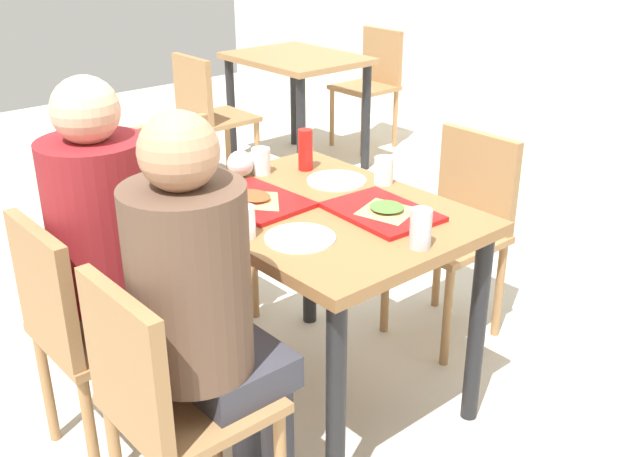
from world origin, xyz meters
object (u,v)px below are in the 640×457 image
plastic_cup_c (261,161)px  soda_can (421,229)px  paper_plate_near_edge (300,238)px  plastic_cup_b (244,222)px  chair_near_left (81,323)px  main_table (320,239)px  chair_near_right (164,398)px  pizza_slice_b (387,209)px  pizza_slice_a (253,197)px  plastic_cup_a (384,170)px  paper_plate_center (337,181)px  background_table (297,75)px  background_chair_far (372,78)px  background_chair_near (208,112)px  tray_red_near (256,201)px  chair_far_side (460,220)px  condiment_bottle (305,150)px  person_in_red (114,240)px  person_in_brown_jacket (203,300)px  tray_red_far (382,212)px  foil_bundle (240,164)px  chair_left_end (186,205)px

plastic_cup_c → soda_can: 0.84m
paper_plate_near_edge → plastic_cup_b: bearing=-137.4°
chair_near_left → main_table: bearing=71.8°
chair_near_right → pizza_slice_b: (-0.06, 0.89, 0.29)m
pizza_slice_a → plastic_cup_a: bearing=72.9°
paper_plate_center → pizza_slice_a: size_ratio=1.10×
background_table → main_table: bearing=-37.8°
soda_can → background_chair_far: soda_can is taller
chair_near_right → paper_plate_center: bearing=112.4°
pizza_slice_b → background_chair_far: size_ratio=0.27×
background_chair_far → background_chair_near: bearing=-90.0°
soda_can → plastic_cup_a: bearing=145.7°
plastic_cup_b → tray_red_near: bearing=136.2°
plastic_cup_b → background_table: 2.97m
tray_red_near → pizza_slice_a: bearing=-74.7°
chair_far_side → background_table: chair_far_side is taller
condiment_bottle → background_table: size_ratio=0.18×
paper_plate_near_edge → plastic_cup_b: plastic_cup_b is taller
main_table → person_in_red: person_in_red is taller
person_in_brown_jacket → tray_red_far: (-0.08, 0.75, 0.02)m
plastic_cup_a → condiment_bottle: 0.33m
paper_plate_near_edge → foil_bundle: (-0.59, 0.20, 0.05)m
chair_far_side → tray_red_far: bearing=-74.8°
chair_near_right → condiment_bottle: bearing=120.6°
pizza_slice_a → tray_red_near: bearing=105.3°
chair_near_right → chair_far_side: (-0.25, 1.55, 0.00)m
chair_far_side → main_table: bearing=-90.0°
plastic_cup_b → person_in_red: bearing=-132.9°
plastic_cup_c → person_in_red: bearing=-77.6°
chair_near_left → plastic_cup_c: plastic_cup_c is taller
paper_plate_center → plastic_cup_b: (0.18, -0.55, 0.05)m
chair_near_right → foil_bundle: bearing=132.3°
chair_near_right → chair_far_side: 1.57m
tray_red_far → pizza_slice_b: bearing=6.3°
chair_far_side → background_chair_near: size_ratio=1.00×
pizza_slice_a → person_in_red: bearing=-99.5°
soda_can → condiment_bottle: size_ratio=0.76×
main_table → paper_plate_near_edge: bearing=-54.6°
paper_plate_center → background_table: 2.49m
tray_red_far → plastic_cup_b: 0.48m
plastic_cup_b → background_table: size_ratio=0.11×
chair_near_right → pizza_slice_a: (-0.43, 0.62, 0.29)m
chair_far_side → soda_can: bearing=-60.2°
chair_far_side → condiment_bottle: 0.73m
background_chair_far → paper_plate_center: bearing=-47.5°
tray_red_far → paper_plate_near_edge: (-0.03, -0.33, -0.00)m
chair_near_right → pizza_slice_b: 0.94m
plastic_cup_c → condiment_bottle: size_ratio=0.62×
main_table → person_in_red: (-0.25, -0.63, 0.10)m
chair_left_end → background_chair_far: size_ratio=1.00×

